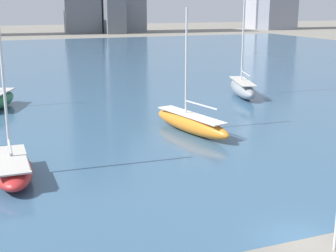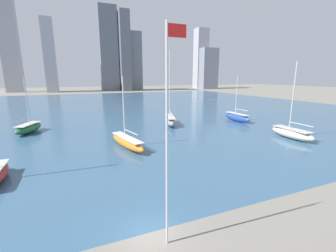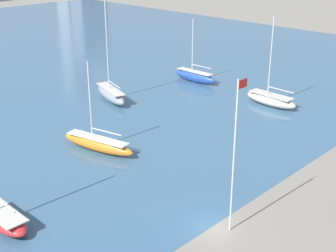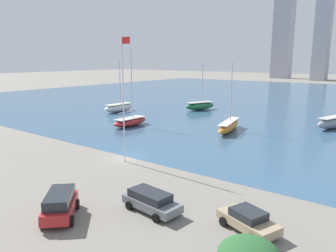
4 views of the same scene
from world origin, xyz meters
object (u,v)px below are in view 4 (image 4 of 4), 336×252
flag_pole (123,96)px  sailboat_green (200,106)px  sailboat_white (119,107)px  sailboat_red (130,121)px  parked_wagon_gray (151,201)px  parked_sedan_tan (248,220)px  sailboat_orange (229,126)px  sailboat_gray (334,121)px  parked_suv_red (60,204)px

flag_pole → sailboat_green: (-13.63, 37.70, -6.35)m
sailboat_white → sailboat_red: (12.87, -9.83, -0.12)m
sailboat_red → parked_wagon_gray: 32.63m
sailboat_white → sailboat_green: (12.70, 12.99, 0.03)m
flag_pole → parked_wagon_gray: (10.21, -7.59, -6.49)m
sailboat_red → parked_sedan_tan: bearing=-34.0°
sailboat_white → sailboat_orange: (28.35, -3.55, -0.03)m
sailboat_gray → parked_sedan_tan: size_ratio=3.56×
sailboat_green → parked_suv_red: 53.64m
parked_wagon_gray → parked_suv_red: parked_suv_red is taller
sailboat_orange → parked_sedan_tan: sailboat_orange is taller
parked_wagon_gray → parked_sedan_tan: 7.18m
sailboat_white → parked_suv_red: bearing=-47.5°
sailboat_orange → parked_suv_red: size_ratio=2.45×
parked_suv_red → sailboat_white: bearing=86.6°
flag_pole → parked_suv_red: size_ratio=3.10×
sailboat_gray → flag_pole: bearing=-96.1°
sailboat_green → parked_suv_red: size_ratio=2.39×
parked_sedan_tan → parked_suv_red: bearing=140.0°
sailboat_orange → parked_suv_red: bearing=-96.5°
flag_pole → sailboat_gray: (14.74, 34.21, -6.23)m
sailboat_white → parked_sedan_tan: bearing=-33.4°
flag_pole → sailboat_orange: 22.20m
sailboat_red → sailboat_green: size_ratio=1.22×
sailboat_white → sailboat_green: size_ratio=1.05×
parked_sedan_tan → parked_wagon_gray: bearing=124.4°
sailboat_orange → sailboat_gray: sailboat_gray is taller
sailboat_white → sailboat_red: 16.20m
parked_wagon_gray → sailboat_green: bearing=-146.1°
sailboat_orange → parked_suv_red: 33.71m
parked_suv_red → sailboat_red: bearing=80.9°
flag_pole → sailboat_green: flag_pole is taller
parked_wagon_gray → sailboat_white: bearing=-125.4°
sailboat_gray → parked_suv_red: size_ratio=3.74×
sailboat_white → sailboat_gray: bearing=14.7°
sailboat_orange → sailboat_gray: size_ratio=0.66×
sailboat_orange → sailboat_gray: (12.72, 13.05, 0.19)m
sailboat_white → parked_suv_red: size_ratio=2.51×
sailboat_white → parked_wagon_gray: bearing=-39.8°
sailboat_gray → sailboat_green: size_ratio=1.57×
flag_pole → sailboat_red: 21.08m
sailboat_white → sailboat_gray: 42.15m
sailboat_white → sailboat_gray: (41.07, 9.51, 0.16)m
sailboat_green → parked_wagon_gray: bearing=-39.5°
sailboat_orange → sailboat_red: sailboat_red is taller
parked_sedan_tan → sailboat_green: bearing=55.9°
sailboat_red → sailboat_green: (-0.18, 22.82, 0.15)m
sailboat_white → parked_wagon_gray: 48.77m
parked_wagon_gray → parked_sedan_tan: size_ratio=1.05×
parked_suv_red → flag_pole: bearing=70.5°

